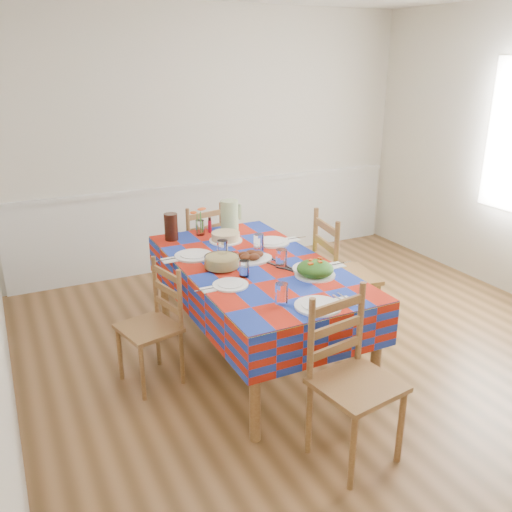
% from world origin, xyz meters
% --- Properties ---
extents(room, '(4.58, 5.08, 2.78)m').
position_xyz_m(room, '(0.00, 0.00, 1.35)').
color(room, brown).
rests_on(room, ground).
extents(wainscot, '(4.41, 0.06, 0.92)m').
position_xyz_m(wainscot, '(0.00, 2.48, 0.49)').
color(wainscot, silver).
rests_on(wainscot, room).
extents(dining_table, '(1.05, 1.96, 0.76)m').
position_xyz_m(dining_table, '(-0.52, 0.43, 0.68)').
color(dining_table, brown).
rests_on(dining_table, room).
extents(setting_near_head, '(0.47, 0.31, 0.14)m').
position_xyz_m(setting_near_head, '(-0.56, -0.35, 0.79)').
color(setting_near_head, white).
rests_on(setting_near_head, dining_table).
extents(setting_left_near, '(0.44, 0.26, 0.12)m').
position_xyz_m(setting_left_near, '(-0.80, 0.18, 0.79)').
color(setting_left_near, white).
rests_on(setting_left_near, dining_table).
extents(setting_left_far, '(0.53, 0.32, 0.14)m').
position_xyz_m(setting_left_far, '(-0.82, 0.73, 0.79)').
color(setting_left_far, white).
rests_on(setting_left_far, dining_table).
extents(setting_right_near, '(0.56, 0.32, 0.14)m').
position_xyz_m(setting_right_near, '(-0.27, 0.18, 0.79)').
color(setting_right_near, white).
rests_on(setting_right_near, dining_table).
extents(setting_right_far, '(0.55, 0.31, 0.14)m').
position_xyz_m(setting_right_far, '(-0.26, 0.75, 0.79)').
color(setting_right_far, white).
rests_on(setting_right_far, dining_table).
extents(meat_platter, '(0.34, 0.24, 0.07)m').
position_xyz_m(meat_platter, '(-0.52, 0.51, 0.79)').
color(meat_platter, white).
rests_on(meat_platter, dining_table).
extents(salad_platter, '(0.28, 0.28, 0.12)m').
position_xyz_m(salad_platter, '(-0.25, 0.04, 0.81)').
color(salad_platter, white).
rests_on(salad_platter, dining_table).
extents(pasta_bowl, '(0.25, 0.25, 0.09)m').
position_xyz_m(pasta_bowl, '(-0.78, 0.46, 0.81)').
color(pasta_bowl, white).
rests_on(pasta_bowl, dining_table).
extents(cake, '(0.27, 0.27, 0.08)m').
position_xyz_m(cake, '(-0.51, 1.00, 0.80)').
color(cake, white).
rests_on(cake, dining_table).
extents(serving_utensils, '(0.14, 0.32, 0.01)m').
position_xyz_m(serving_utensils, '(-0.38, 0.32, 0.77)').
color(serving_utensils, black).
rests_on(serving_utensils, dining_table).
extents(flower_vase, '(0.15, 0.13, 0.25)m').
position_xyz_m(flower_vase, '(-0.64, 1.26, 0.86)').
color(flower_vase, white).
rests_on(flower_vase, dining_table).
extents(hot_sauce, '(0.03, 0.03, 0.13)m').
position_xyz_m(hot_sauce, '(-0.54, 1.28, 0.83)').
color(hot_sauce, '#B00E20').
rests_on(hot_sauce, dining_table).
extents(green_pitcher, '(0.16, 0.16, 0.27)m').
position_xyz_m(green_pitcher, '(-0.36, 1.26, 0.90)').
color(green_pitcher, '#A5C289').
rests_on(green_pitcher, dining_table).
extents(tea_pitcher, '(0.11, 0.11, 0.22)m').
position_xyz_m(tea_pitcher, '(-0.90, 1.24, 0.87)').
color(tea_pitcher, black).
rests_on(tea_pitcher, dining_table).
extents(name_card, '(0.09, 0.03, 0.02)m').
position_xyz_m(name_card, '(-0.53, -0.51, 0.77)').
color(name_card, white).
rests_on(name_card, dining_table).
extents(chair_near, '(0.49, 0.48, 0.99)m').
position_xyz_m(chair_near, '(-0.53, -0.80, 0.49)').
color(chair_near, brown).
rests_on(chair_near, room).
extents(chair_far, '(0.48, 0.47, 0.94)m').
position_xyz_m(chair_far, '(-0.51, 1.67, 0.46)').
color(chair_far, brown).
rests_on(chair_far, room).
extents(chair_left, '(0.45, 0.46, 0.87)m').
position_xyz_m(chair_left, '(-1.31, 0.44, 0.43)').
color(chair_left, brown).
rests_on(chair_left, room).
extents(chair_right, '(0.51, 0.53, 1.05)m').
position_xyz_m(chair_right, '(0.26, 0.44, 0.52)').
color(chair_right, brown).
rests_on(chair_right, room).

